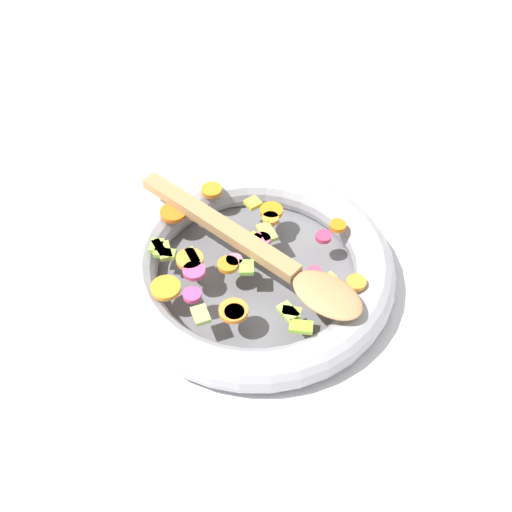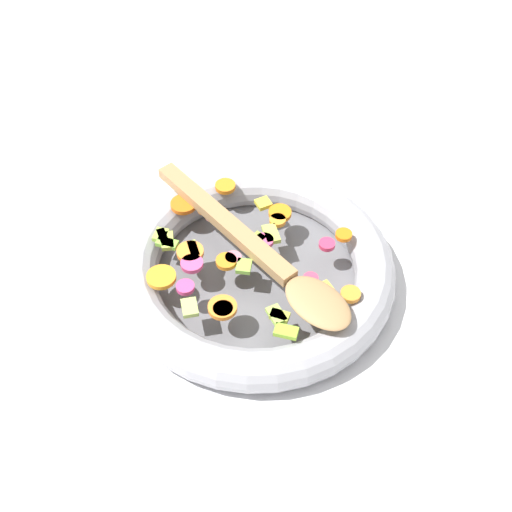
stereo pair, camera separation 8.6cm
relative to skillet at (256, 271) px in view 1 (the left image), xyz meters
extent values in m
plane|color=silver|center=(0.00, 0.00, -0.02)|extent=(4.00, 4.00, 0.00)
cylinder|color=slate|center=(0.00, 0.00, -0.02)|extent=(0.29, 0.29, 0.01)
torus|color=#9E9EA5|center=(0.00, 0.00, 0.00)|extent=(0.34, 0.34, 0.05)
cylinder|color=orange|center=(0.07, 0.02, 0.03)|extent=(0.03, 0.03, 0.01)
cylinder|color=orange|center=(0.01, 0.13, 0.03)|extent=(0.04, 0.04, 0.01)
cylinder|color=orange|center=(0.02, -0.12, 0.03)|extent=(0.03, 0.03, 0.01)
cylinder|color=orange|center=(0.07, 0.10, 0.03)|extent=(0.03, 0.03, 0.01)
cylinder|color=orange|center=(-0.05, 0.07, 0.03)|extent=(0.04, 0.04, 0.01)
cylinder|color=orange|center=(0.09, -0.07, 0.03)|extent=(0.03, 0.03, 0.01)
cylinder|color=orange|center=(-0.03, 0.02, 0.03)|extent=(0.04, 0.04, 0.01)
cylinder|color=orange|center=(-0.09, -0.02, 0.03)|extent=(0.04, 0.04, 0.01)
cylinder|color=orange|center=(0.06, 0.01, 0.03)|extent=(0.02, 0.02, 0.01)
cylinder|color=orange|center=(0.03, 0.10, 0.03)|extent=(0.03, 0.03, 0.01)
cylinder|color=orange|center=(-0.10, 0.07, 0.03)|extent=(0.04, 0.04, 0.01)
cylinder|color=orange|center=(-0.09, -0.02, 0.03)|extent=(0.02, 0.02, 0.01)
cube|color=#AEC762|center=(-0.11, 0.01, 0.03)|extent=(0.03, 0.03, 0.01)
cube|color=#B7CE4C|center=(-0.05, 0.10, 0.03)|extent=(0.03, 0.03, 0.01)
cube|color=#84C143|center=(-0.05, 0.10, 0.03)|extent=(0.02, 0.03, 0.01)
cube|color=#BCD951|center=(0.04, 0.01, 0.03)|extent=(0.03, 0.03, 0.01)
cube|color=#A7D14B|center=(-0.05, 0.11, 0.03)|extent=(0.02, 0.02, 0.01)
cube|color=#A8BC3E|center=(-0.06, -0.08, 0.03)|extent=(0.02, 0.02, 0.01)
cube|color=#8BBD32|center=(-0.07, -0.09, 0.03)|extent=(0.02, 0.03, 0.01)
cube|color=#87C145|center=(-0.02, 0.00, 0.03)|extent=(0.03, 0.03, 0.01)
cube|color=#B5D04E|center=(-0.05, 0.11, 0.03)|extent=(0.02, 0.03, 0.01)
cube|color=#99C33C|center=(0.02, 0.01, 0.03)|extent=(0.02, 0.02, 0.01)
cube|color=#BCC84F|center=(-0.04, 0.07, 0.03)|extent=(0.02, 0.03, 0.01)
cube|color=#A3CD51|center=(-0.06, -0.07, 0.03)|extent=(0.03, 0.03, 0.01)
cylinder|color=#CC3F5F|center=(0.01, -0.07, 0.03)|extent=(0.02, 0.02, 0.01)
cylinder|color=#E24485|center=(-0.09, 0.03, 0.03)|extent=(0.03, 0.03, 0.01)
cylinder|color=pink|center=(0.02, 0.08, 0.03)|extent=(0.03, 0.03, 0.01)
cylinder|color=#DA355B|center=(0.07, -0.06, 0.03)|extent=(0.03, 0.03, 0.01)
cylinder|color=#E44A85|center=(-0.06, 0.05, 0.03)|extent=(0.03, 0.03, 0.01)
cylinder|color=#D96D82|center=(-0.02, 0.02, 0.03)|extent=(0.03, 0.03, 0.01)
cylinder|color=#E05080|center=(0.02, 0.01, 0.03)|extent=(0.03, 0.03, 0.01)
cube|color=yellow|center=(0.00, -0.10, 0.03)|extent=(0.03, 0.03, 0.01)
cube|color=yellow|center=(0.08, 0.05, 0.03)|extent=(0.02, 0.02, 0.01)
cube|color=#A87F51|center=(0.01, 0.06, 0.04)|extent=(0.08, 0.25, 0.01)
ellipsoid|color=#A87F51|center=(-0.02, -0.10, 0.04)|extent=(0.07, 0.10, 0.01)
camera|label=1|loc=(-0.50, -0.27, 0.67)|focal=50.00mm
camera|label=2|loc=(-0.45, -0.34, 0.67)|focal=50.00mm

